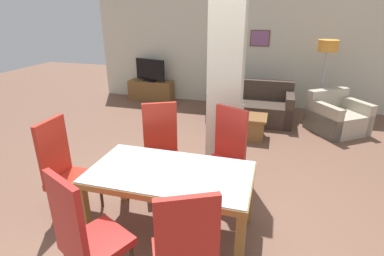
% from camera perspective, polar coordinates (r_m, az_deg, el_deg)
% --- Properties ---
extents(ground_plane, '(18.00, 18.00, 0.00)m').
position_cam_1_polar(ground_plane, '(3.42, -3.85, -18.94)').
color(ground_plane, brown).
extents(back_wall, '(7.20, 0.09, 2.70)m').
position_cam_1_polar(back_wall, '(7.45, 8.89, 14.74)').
color(back_wall, beige).
rests_on(back_wall, ground_plane).
extents(divider_pillar, '(0.44, 0.34, 2.70)m').
position_cam_1_polar(divider_pillar, '(4.03, 6.48, 9.08)').
color(divider_pillar, beige).
rests_on(divider_pillar, ground_plane).
extents(dining_table, '(1.62, 0.88, 0.74)m').
position_cam_1_polar(dining_table, '(3.07, -4.12, -10.63)').
color(dining_table, olive).
rests_on(dining_table, ground_plane).
extents(dining_chair_head_left, '(0.46, 0.46, 1.14)m').
position_cam_1_polar(dining_chair_head_left, '(3.63, -23.05, -6.91)').
color(dining_chair_head_left, red).
rests_on(dining_chair_head_left, ground_plane).
extents(dining_chair_near_right, '(0.62, 0.62, 1.14)m').
position_cam_1_polar(dining_chair_near_right, '(2.34, -1.32, -22.51)').
color(dining_chair_near_right, red).
rests_on(dining_chair_near_right, ground_plane).
extents(dining_chair_near_left, '(0.61, 0.61, 1.14)m').
position_cam_1_polar(dining_chair_near_left, '(2.62, -19.78, -18.45)').
color(dining_chair_near_left, red).
rests_on(dining_chair_near_left, ground_plane).
extents(dining_chair_far_right, '(0.61, 0.61, 1.14)m').
position_cam_1_polar(dining_chair_far_right, '(3.71, 6.30, -4.55)').
color(dining_chair_far_right, red).
rests_on(dining_chair_far_right, ground_plane).
extents(dining_chair_far_left, '(0.62, 0.62, 1.14)m').
position_cam_1_polar(dining_chair_far_left, '(3.85, -5.84, -3.48)').
color(dining_chair_far_left, red).
rests_on(dining_chair_far_left, ground_plane).
extents(sofa, '(1.72, 0.89, 0.81)m').
position_cam_1_polar(sofa, '(6.50, 11.01, 3.95)').
color(sofa, '#41332A').
rests_on(sofa, ground_plane).
extents(armchair, '(1.22, 1.21, 0.77)m').
position_cam_1_polar(armchair, '(6.42, 25.76, 1.80)').
color(armchair, '#BAB098').
rests_on(armchair, ground_plane).
extents(coffee_table, '(0.63, 0.54, 0.42)m').
position_cam_1_polar(coffee_table, '(5.61, 10.73, 0.33)').
color(coffee_table, brown).
rests_on(coffee_table, ground_plane).
extents(bottle, '(0.07, 0.07, 0.27)m').
position_cam_1_polar(bottle, '(5.59, 9.53, 3.66)').
color(bottle, '#B2B7BC').
rests_on(bottle, coffee_table).
extents(tv_stand, '(1.15, 0.40, 0.50)m').
position_cam_1_polar(tv_stand, '(7.96, -7.77, 7.14)').
color(tv_stand, brown).
rests_on(tv_stand, ground_plane).
extents(tv_screen, '(0.84, 0.28, 0.56)m').
position_cam_1_polar(tv_screen, '(7.85, -7.96, 10.81)').
color(tv_screen, black).
rests_on(tv_screen, tv_stand).
extents(floor_lamp, '(0.40, 0.40, 1.66)m').
position_cam_1_polar(floor_lamp, '(6.74, 24.32, 12.94)').
color(floor_lamp, '#B7B7BC').
rests_on(floor_lamp, ground_plane).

